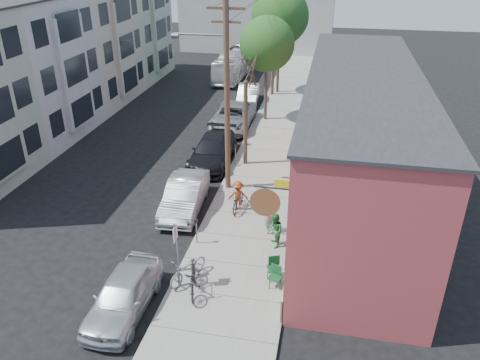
% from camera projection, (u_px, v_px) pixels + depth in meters
% --- Properties ---
extents(ground, '(120.00, 120.00, 0.00)m').
position_uv_depth(ground, '(156.00, 230.00, 21.93)').
color(ground, black).
extents(sidewalk, '(4.50, 58.00, 0.15)m').
position_uv_depth(sidewalk, '(276.00, 145.00, 30.76)').
color(sidewalk, gray).
rests_on(sidewalk, ground).
extents(cafe_building, '(6.60, 20.20, 6.61)m').
position_uv_depth(cafe_building, '(357.00, 139.00, 23.22)').
color(cafe_building, '#9D3A3C').
rests_on(cafe_building, ground).
extents(apartment_row, '(6.30, 32.00, 9.00)m').
position_uv_depth(apartment_row, '(65.00, 57.00, 34.15)').
color(apartment_row, '#9EAC91').
rests_on(apartment_row, ground).
extents(sign_post, '(0.07, 0.45, 2.80)m').
position_uv_depth(sign_post, '(176.00, 250.00, 17.41)').
color(sign_post, slate).
rests_on(sign_post, sidewalk).
extents(parking_meter_near, '(0.14, 0.14, 1.24)m').
position_uv_depth(parking_meter_near, '(196.00, 227.00, 20.33)').
color(parking_meter_near, slate).
rests_on(parking_meter_near, sidewalk).
extents(parking_meter_far, '(0.14, 0.14, 1.24)m').
position_uv_depth(parking_meter_far, '(235.00, 151.00, 27.64)').
color(parking_meter_far, slate).
rests_on(parking_meter_far, sidewalk).
extents(utility_pole_near, '(3.57, 0.28, 10.00)m').
position_uv_depth(utility_pole_near, '(226.00, 93.00, 23.04)').
color(utility_pole_near, '#503A28').
rests_on(utility_pole_near, sidewalk).
extents(utility_pole_far, '(1.80, 0.28, 10.00)m').
position_uv_depth(utility_pole_far, '(274.00, 33.00, 38.47)').
color(utility_pole_far, '#503A28').
rests_on(utility_pole_far, sidewalk).
extents(tree_bare, '(0.24, 0.24, 5.01)m').
position_uv_depth(tree_bare, '(246.00, 124.00, 27.02)').
color(tree_bare, '#44392C').
rests_on(tree_bare, sidewalk).
extents(tree_leafy_mid, '(3.86, 3.86, 7.44)m').
position_uv_depth(tree_leafy_mid, '(267.00, 44.00, 32.68)').
color(tree_leafy_mid, '#44392C').
rests_on(tree_leafy_mid, sidewalk).
extents(tree_leafy_far, '(4.77, 4.77, 8.75)m').
position_uv_depth(tree_leafy_far, '(280.00, 16.00, 38.61)').
color(tree_leafy_far, '#44392C').
rests_on(tree_leafy_far, sidewalk).
extents(patio_chair_a, '(0.65, 0.65, 0.88)m').
position_uv_depth(patio_chair_a, '(273.00, 268.00, 18.42)').
color(patio_chair_a, '#144825').
rests_on(patio_chair_a, sidewalk).
extents(patio_chair_b, '(0.65, 0.65, 0.88)m').
position_uv_depth(patio_chair_b, '(275.00, 277.00, 17.91)').
color(patio_chair_b, '#144825').
rests_on(patio_chair_b, sidewalk).
extents(patron_grey, '(0.46, 0.67, 1.78)m').
position_uv_depth(patron_grey, '(268.00, 215.00, 21.08)').
color(patron_grey, gray).
rests_on(patron_grey, sidewalk).
extents(patron_green, '(0.83, 0.94, 1.60)m').
position_uv_depth(patron_green, '(275.00, 231.00, 20.13)').
color(patron_green, '#307837').
rests_on(patron_green, sidewalk).
extents(cyclist, '(1.08, 0.77, 1.52)m').
position_uv_depth(cyclist, '(238.00, 195.00, 23.01)').
color(cyclist, maroon).
rests_on(cyclist, sidewalk).
extents(cyclist_bike, '(0.73, 1.84, 0.95)m').
position_uv_depth(cyclist_bike, '(238.00, 200.00, 23.14)').
color(cyclist_bike, black).
rests_on(cyclist_bike, sidewalk).
extents(parked_bike_a, '(1.03, 2.08, 1.20)m').
position_uv_depth(parked_bike_a, '(193.00, 279.00, 17.59)').
color(parked_bike_a, black).
rests_on(parked_bike_a, sidewalk).
extents(parked_bike_b, '(1.48, 2.09, 1.04)m').
position_uv_depth(parked_bike_b, '(188.00, 269.00, 18.25)').
color(parked_bike_b, slate).
rests_on(parked_bike_b, sidewalk).
extents(car_0, '(1.77, 4.39, 1.50)m').
position_uv_depth(car_0, '(123.00, 294.00, 16.81)').
color(car_0, silver).
rests_on(car_0, ground).
extents(car_1, '(2.02, 4.93, 1.59)m').
position_uv_depth(car_1, '(185.00, 195.00, 23.24)').
color(car_1, '#B3B7BB').
rests_on(car_1, ground).
extents(car_2, '(2.35, 5.58, 1.61)m').
position_uv_depth(car_2, '(213.00, 151.00, 28.19)').
color(car_2, black).
rests_on(car_2, ground).
extents(car_3, '(2.79, 5.93, 1.64)m').
position_uv_depth(car_3, '(233.00, 116.00, 33.63)').
color(car_3, '#9B9BA2').
rests_on(car_3, ground).
extents(car_4, '(1.99, 4.67, 1.50)m').
position_uv_depth(car_4, '(248.00, 95.00, 38.64)').
color(car_4, '#B6BABF').
rests_on(car_4, ground).
extents(bus, '(2.35, 9.29, 2.58)m').
position_uv_depth(bus, '(234.00, 64.00, 45.84)').
color(bus, white).
rests_on(bus, ground).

